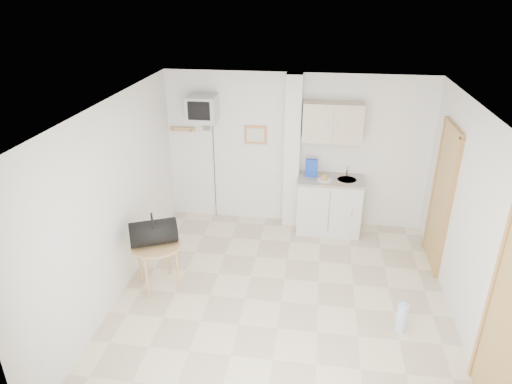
# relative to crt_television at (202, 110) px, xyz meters

# --- Properties ---
(ground) EXTENTS (4.50, 4.50, 0.00)m
(ground) POSITION_rel_crt_television_xyz_m (1.45, -2.02, -1.94)
(ground) COLOR beige
(ground) RESTS_ON ground
(room_envelope) EXTENTS (4.24, 4.54, 2.55)m
(room_envelope) POSITION_rel_crt_television_xyz_m (1.69, -1.93, -0.40)
(room_envelope) COLOR white
(room_envelope) RESTS_ON ground
(kitchenette) EXTENTS (1.03, 0.58, 2.10)m
(kitchenette) POSITION_rel_crt_television_xyz_m (2.02, -0.02, -1.13)
(kitchenette) COLOR silver
(kitchenette) RESTS_ON ground
(crt_television) EXTENTS (0.44, 0.45, 2.15)m
(crt_television) POSITION_rel_crt_television_xyz_m (0.00, 0.00, 0.00)
(crt_television) COLOR slate
(crt_television) RESTS_ON ground
(round_table) EXTENTS (0.65, 0.65, 0.65)m
(round_table) POSITION_rel_crt_television_xyz_m (-0.20, -1.90, -1.37)
(round_table) COLOR tan
(round_table) RESTS_ON ground
(duffel_bag) EXTENTS (0.67, 0.54, 0.44)m
(duffel_bag) POSITION_rel_crt_television_xyz_m (-0.22, -1.89, -1.12)
(duffel_bag) COLOR black
(duffel_bag) RESTS_ON round_table
(water_bottle) EXTENTS (0.13, 0.13, 0.40)m
(water_bottle) POSITION_rel_crt_television_xyz_m (2.88, -2.34, -1.75)
(water_bottle) COLOR #B6D2F1
(water_bottle) RESTS_ON ground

